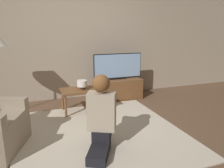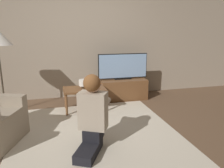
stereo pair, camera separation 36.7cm
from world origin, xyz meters
The scene contains 8 objects.
ground_plane centered at (0.00, 0.00, 0.00)m, with size 10.00×10.00×0.00m, color brown.
wall_back centered at (0.00, 1.93, 1.30)m, with size 10.00×0.06×2.60m.
rug centered at (0.00, 0.00, 0.01)m, with size 2.33×2.39×0.02m.
tv_stand centered at (0.87, 1.48, 0.22)m, with size 0.99×0.49×0.44m.
tv centered at (0.87, 1.49, 0.72)m, with size 1.07×0.08×0.55m.
coffee_table centered at (-0.03, 0.96, 0.38)m, with size 0.76×0.47×0.43m.
person_kneeling centered at (-0.10, -0.42, 0.49)m, with size 0.61×0.87×0.95m.
table_lamp centered at (-0.04, 0.92, 0.53)m, with size 0.18×0.18×0.17m.
Camera 1 is at (-0.84, -2.81, 1.47)m, focal length 35.00 mm.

